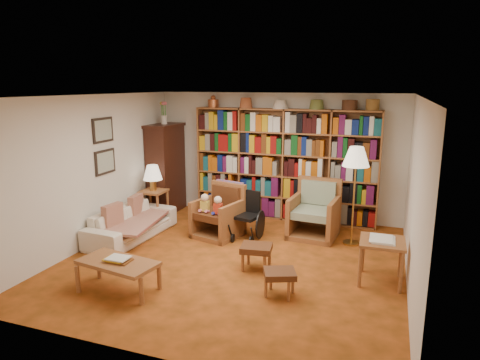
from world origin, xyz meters
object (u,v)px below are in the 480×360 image
at_px(wheelchair, 248,217).
at_px(footstool_a, 256,250).
at_px(sofa, 132,223).
at_px(floor_lamp, 356,161).
at_px(side_table_lamp, 154,198).
at_px(coffee_table, 118,265).
at_px(side_table_papers, 382,247).
at_px(armchair_leather, 220,214).
at_px(footstool_b, 280,275).
at_px(armchair_sage, 315,214).

xyz_separation_m(wheelchair, footstool_a, (0.55, -1.25, -0.07)).
bearing_deg(sofa, floor_lamp, -71.48).
height_order(sofa, side_table_lamp, side_table_lamp).
distance_m(sofa, coffee_table, 2.03).
height_order(floor_lamp, side_table_papers, floor_lamp).
xyz_separation_m(side_table_lamp, coffee_table, (1.07, -2.71, -0.12)).
height_order(armchair_leather, wheelchair, armchair_leather).
height_order(wheelchair, footstool_a, wheelchair).
xyz_separation_m(side_table_lamp, floor_lamp, (3.79, 0.05, 0.96)).
height_order(side_table_papers, footstool_b, side_table_papers).
height_order(footstool_a, footstool_b, footstool_a).
bearing_deg(armchair_sage, coffee_table, -124.09).
xyz_separation_m(side_table_papers, coffee_table, (-3.23, -1.42, -0.15)).
height_order(wheelchair, floor_lamp, floor_lamp).
relative_size(sofa, armchair_sage, 1.83).
bearing_deg(floor_lamp, sofa, -165.09).
bearing_deg(coffee_table, side_table_papers, 23.71).
xyz_separation_m(sofa, side_table_lamp, (-0.10, 0.93, 0.22)).
bearing_deg(sofa, armchair_sage, -63.97).
bearing_deg(wheelchair, footstool_a, -66.38).
height_order(floor_lamp, footstool_b, floor_lamp).
xyz_separation_m(wheelchair, coffee_table, (-0.96, -2.49, -0.01)).
relative_size(armchair_leather, coffee_table, 0.84).
distance_m(sofa, side_table_lamp, 0.96).
xyz_separation_m(side_table_lamp, armchair_leather, (1.50, -0.25, -0.10)).
relative_size(side_table_papers, footstool_a, 1.29).
relative_size(sofa, armchair_leather, 1.96).
distance_m(floor_lamp, footstool_a, 2.26).
bearing_deg(side_table_papers, footstool_a, -173.99).
xyz_separation_m(armchair_sage, footstool_a, (-0.54, -1.78, -0.08)).
distance_m(side_table_lamp, coffee_table, 2.92).
relative_size(side_table_lamp, footstool_b, 1.28).
xyz_separation_m(armchair_sage, coffee_table, (-2.04, -3.02, -0.02)).
xyz_separation_m(wheelchair, footstool_b, (1.06, -1.90, -0.10)).
relative_size(sofa, footstool_b, 3.73).
relative_size(sofa, footstool_a, 3.75).
bearing_deg(wheelchair, coffee_table, -111.04).
bearing_deg(wheelchair, sofa, -159.72).
bearing_deg(coffee_table, floor_lamp, 45.38).
relative_size(side_table_lamp, coffee_table, 0.57).
xyz_separation_m(side_table_papers, footstool_b, (-1.21, -0.83, -0.24)).
bearing_deg(side_table_lamp, side_table_papers, -16.73).
bearing_deg(footstool_b, side_table_papers, 34.55).
relative_size(wheelchair, footstool_a, 1.69).
relative_size(floor_lamp, coffee_table, 1.50).
bearing_deg(side_table_papers, sofa, 175.13).
bearing_deg(side_table_lamp, footstool_a, -29.81).
height_order(floor_lamp, footstool_a, floor_lamp).
relative_size(wheelchair, coffee_table, 0.74).
bearing_deg(coffee_table, sofa, 118.59).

